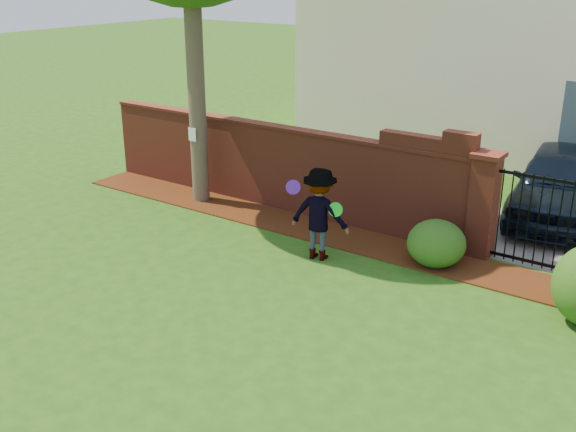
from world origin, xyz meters
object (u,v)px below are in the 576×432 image
Objects in this scene: frisbee_green at (336,210)px; man at (319,215)px; car at (559,187)px; frisbee_purple at (293,187)px.

man is at bearing 177.96° from frisbee_green.
car is 4.98m from frisbee_green.
frisbee_green is at bearing 21.71° from frisbee_purple.
frisbee_green is at bearing -128.45° from car.
car is 5.15m from man.
man is 6.54× the size of frisbee_green.
car is at bearing 54.79° from frisbee_purple.
frisbee_purple reaches higher than frisbee_green.
man reaches higher than car.
car is at bearing -134.34° from man.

